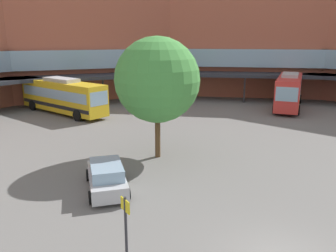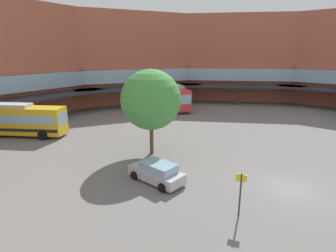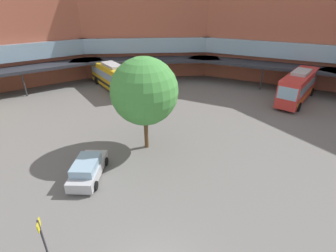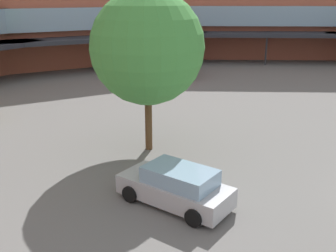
% 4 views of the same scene
% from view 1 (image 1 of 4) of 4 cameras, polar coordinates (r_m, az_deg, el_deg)
% --- Properties ---
extents(station_building, '(85.67, 47.80, 16.34)m').
position_cam_1_polar(station_building, '(34.20, 2.80, 14.29)').
color(station_building, '#AD5942').
rests_on(station_building, ground).
extents(bus_0, '(10.02, 10.06, 3.76)m').
position_cam_1_polar(bus_0, '(37.97, -17.02, 4.82)').
color(bus_0, gold).
rests_on(bus_0, ground).
extents(bus_1, '(6.80, 10.04, 3.98)m').
position_cam_1_polar(bus_1, '(41.24, 19.38, 5.51)').
color(bus_1, red).
rests_on(bus_1, ground).
extents(parked_car, '(2.56, 4.63, 1.53)m').
position_cam_1_polar(parked_car, '(18.66, -10.14, -8.29)').
color(parked_car, '#B7B7BC').
rests_on(parked_car, ground).
extents(plaza_tree, '(5.54, 5.54, 7.99)m').
position_cam_1_polar(plaza_tree, '(22.34, -1.79, 7.61)').
color(plaza_tree, brown).
rests_on(plaza_tree, ground).
extents(stop_sign_post, '(0.31, 0.55, 2.75)m').
position_cam_1_polar(stop_sign_post, '(12.27, -6.99, -16.12)').
color(stop_sign_post, '#2D2D33').
rests_on(stop_sign_post, ground).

